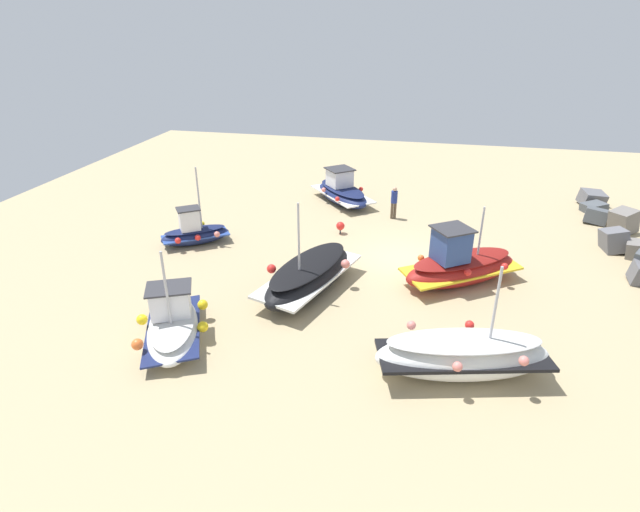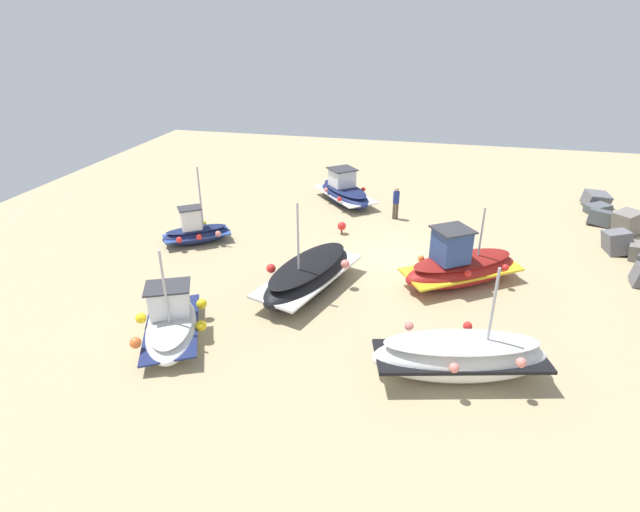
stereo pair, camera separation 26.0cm
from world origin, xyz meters
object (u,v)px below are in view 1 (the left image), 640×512
at_px(fishing_boat_1, 460,265).
at_px(fishing_boat_5, 309,275).
at_px(fishing_boat_3, 173,324).
at_px(fishing_boat_4, 194,232).
at_px(fishing_boat_2, 462,355).
at_px(mooring_buoy_0, 340,226).
at_px(fishing_boat_0, 342,192).
at_px(person_walking, 394,200).

height_order(fishing_boat_1, fishing_boat_5, fishing_boat_5).
bearing_deg(fishing_boat_3, fishing_boat_4, -4.50).
relative_size(fishing_boat_2, fishing_boat_5, 0.96).
xyz_separation_m(fishing_boat_1, mooring_buoy_0, (-3.84, -5.36, -0.37)).
relative_size(fishing_boat_0, fishing_boat_4, 1.26).
xyz_separation_m(fishing_boat_0, fishing_boat_1, (8.31, 6.10, 0.15)).
bearing_deg(fishing_boat_4, fishing_boat_5, 117.98).
bearing_deg(fishing_boat_4, mooring_buoy_0, 167.64).
bearing_deg(person_walking, fishing_boat_4, 98.40).
bearing_deg(person_walking, mooring_buoy_0, 115.45).
xyz_separation_m(fishing_boat_3, fishing_boat_4, (-7.10, -2.57, -0.00)).
distance_m(fishing_boat_2, fishing_boat_4, 13.46).
relative_size(fishing_boat_5, mooring_buoy_0, 9.37).
distance_m(fishing_boat_1, fishing_boat_3, 10.75).
height_order(fishing_boat_5, person_walking, fishing_boat_5).
distance_m(fishing_boat_1, person_walking, 7.10).
bearing_deg(mooring_buoy_0, fishing_boat_4, -67.32).
distance_m(fishing_boat_4, person_walking, 9.95).
relative_size(fishing_boat_0, person_walking, 2.67).
bearing_deg(person_walking, fishing_boat_1, -177.07).
relative_size(fishing_boat_1, person_walking, 2.95).
bearing_deg(fishing_boat_0, fishing_boat_1, 176.18).
relative_size(fishing_boat_1, mooring_buoy_0, 8.36).
relative_size(fishing_boat_1, fishing_boat_4, 1.39).
xyz_separation_m(fishing_boat_1, fishing_boat_3, (5.86, -9.01, -0.20)).
bearing_deg(fishing_boat_2, person_walking, -90.05).
height_order(fishing_boat_3, mooring_buoy_0, fishing_boat_3).
distance_m(fishing_boat_3, person_walking, 13.62).
distance_m(fishing_boat_0, fishing_boat_4, 8.94).
distance_m(fishing_boat_0, person_walking, 3.59).
bearing_deg(fishing_boat_3, fishing_boat_2, -113.61).
relative_size(fishing_boat_2, person_walking, 3.16).
bearing_deg(fishing_boat_1, fishing_boat_4, -40.72).
xyz_separation_m(person_walking, mooring_buoy_0, (2.55, -2.28, -0.58)).
xyz_separation_m(fishing_boat_3, fishing_boat_5, (-4.01, 3.50, 0.09)).
distance_m(fishing_boat_0, fishing_boat_1, 10.31).
xyz_separation_m(fishing_boat_0, fishing_boat_5, (10.15, 0.59, 0.05)).
height_order(fishing_boat_5, mooring_buoy_0, fishing_boat_5).
relative_size(fishing_boat_0, mooring_buoy_0, 7.56).
bearing_deg(fishing_boat_5, fishing_boat_1, -53.68).
height_order(fishing_boat_1, fishing_boat_4, fishing_boat_4).
bearing_deg(fishing_boat_4, person_walking, 176.20).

